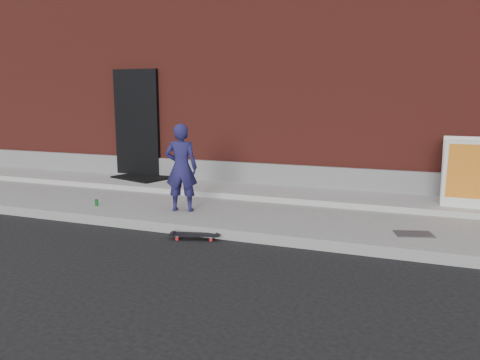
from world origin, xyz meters
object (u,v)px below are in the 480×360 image
at_px(child, 181,168).
at_px(skateboard, 195,235).
at_px(pizza_sign, 465,172).
at_px(soda_can, 97,203).

xyz_separation_m(child, skateboard, (0.65, -0.88, -0.79)).
xyz_separation_m(skateboard, pizza_sign, (3.57, 2.30, 0.74)).
relative_size(skateboard, pizza_sign, 0.64).
distance_m(child, skateboard, 1.34).
bearing_deg(child, pizza_sign, -177.29).
height_order(skateboard, soda_can, soda_can).
bearing_deg(soda_can, pizza_sign, 15.95).
distance_m(child, pizza_sign, 4.45).
relative_size(child, skateboard, 1.98).
height_order(skateboard, pizza_sign, pizza_sign).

